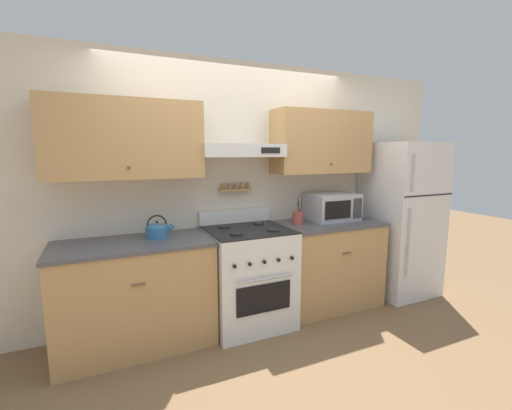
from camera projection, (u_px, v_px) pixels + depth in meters
ground_plane at (261, 337)px, 3.11m from camera, size 16.00×16.00×0.00m
wall_back at (232, 174)px, 3.43m from camera, size 5.20×0.46×2.55m
counter_left at (136, 294)px, 2.92m from camera, size 1.29×0.66×0.92m
counter_right at (327, 263)px, 3.73m from camera, size 1.13×0.66×0.92m
stove_range at (248, 276)px, 3.30m from camera, size 0.76×0.73×1.08m
refrigerator at (400, 219)px, 4.02m from camera, size 0.72×0.74×1.77m
tea_kettle at (158, 230)px, 2.99m from camera, size 0.25×0.20×0.20m
microwave at (332, 207)px, 3.76m from camera, size 0.54×0.39×0.29m
utensil_crock at (298, 217)px, 3.57m from camera, size 0.12×0.12×0.28m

